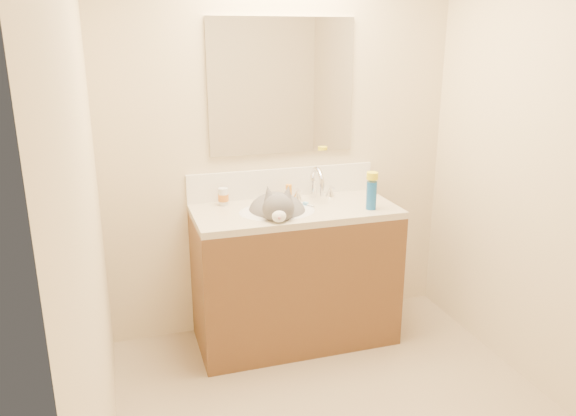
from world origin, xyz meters
TOP-DOWN VIEW (x-y plane):
  - room_shell at (0.00, 0.00)m, footprint 2.24×2.54m
  - vanity_cabinet at (0.00, 0.97)m, footprint 1.20×0.55m
  - counter_slab at (0.00, 0.97)m, footprint 1.20×0.55m
  - basin at (-0.12, 0.94)m, footprint 0.45×0.36m
  - faucet at (0.18, 1.11)m, footprint 0.28×0.20m
  - cat at (-0.12, 0.94)m, footprint 0.42×0.51m
  - backsplash at (0.00, 1.24)m, footprint 1.20×0.02m
  - mirror at (0.00, 1.24)m, footprint 0.90×0.02m
  - pill_bottle at (-0.39, 1.16)m, footprint 0.07×0.07m
  - pill_label at (-0.39, 1.16)m, footprint 0.08×0.08m
  - silver_jar at (-0.09, 1.16)m, footprint 0.06×0.06m
  - amber_bottle at (0.02, 1.16)m, footprint 0.05×0.05m
  - toothbrush at (0.08, 1.01)m, footprint 0.07×0.12m
  - toothbrush_head at (0.08, 1.01)m, footprint 0.03×0.04m
  - spray_can at (0.42, 0.82)m, footprint 0.08×0.08m
  - spray_cap at (0.42, 0.82)m, footprint 0.09×0.09m

SIDE VIEW (x-z plane):
  - vanity_cabinet at x=0.00m, z-range 0.00..0.82m
  - basin at x=-0.12m, z-range 0.72..0.86m
  - counter_slab at x=0.00m, z-range 0.82..0.86m
  - cat at x=-0.12m, z-range 0.67..1.02m
  - toothbrush at x=0.08m, z-range 0.86..0.87m
  - toothbrush_head at x=0.08m, z-range 0.86..0.88m
  - silver_jar at x=-0.09m, z-range 0.86..0.92m
  - pill_label at x=-0.39m, z-range 0.89..0.93m
  - amber_bottle at x=0.02m, z-range 0.86..0.96m
  - pill_bottle at x=-0.39m, z-range 0.86..0.96m
  - spray_can at x=0.42m, z-range 0.86..1.03m
  - faucet at x=0.18m, z-range 0.84..1.05m
  - backsplash at x=0.00m, z-range 0.86..1.04m
  - spray_cap at x=0.42m, z-range 1.04..1.08m
  - room_shell at x=0.00m, z-range 0.23..2.75m
  - mirror at x=0.00m, z-range 1.14..1.94m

